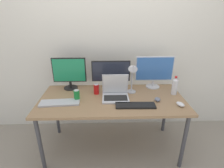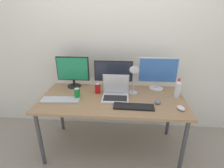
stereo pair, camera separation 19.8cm
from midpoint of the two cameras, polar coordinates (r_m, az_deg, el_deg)
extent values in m
plane|color=gray|center=(2.49, -2.42, -19.92)|extent=(16.00, 16.00, 0.00)
cube|color=silver|center=(2.45, -2.82, 13.67)|extent=(7.00, 0.08, 2.60)
cylinder|color=#424247|center=(2.17, -24.97, -17.75)|extent=(0.04, 0.04, 0.71)
cylinder|color=#424247|center=(2.14, 19.91, -17.50)|extent=(0.04, 0.04, 0.71)
cylinder|color=#424247|center=(2.67, -19.75, -8.64)|extent=(0.04, 0.04, 0.71)
cylinder|color=#424247|center=(2.65, 14.92, -8.32)|extent=(0.04, 0.04, 0.71)
cube|color=#93704C|center=(2.07, -2.76, -5.04)|extent=(1.69, 0.79, 0.03)
cylinder|color=black|center=(2.40, -15.58, -1.23)|extent=(0.18, 0.18, 0.01)
cylinder|color=black|center=(2.38, -15.70, -0.19)|extent=(0.03, 0.03, 0.08)
cube|color=black|center=(2.31, -16.23, 4.36)|extent=(0.42, 0.02, 0.32)
cube|color=#1E8C59|center=(2.30, -16.30, 4.26)|extent=(0.40, 0.01, 0.29)
cylinder|color=black|center=(2.32, -2.79, -1.19)|extent=(0.20, 0.20, 0.01)
cylinder|color=black|center=(2.30, -2.81, -0.04)|extent=(0.03, 0.03, 0.09)
cube|color=black|center=(2.24, -2.90, 4.19)|extent=(0.49, 0.02, 0.27)
cube|color=#232838|center=(2.22, -2.91, 4.08)|extent=(0.47, 0.01, 0.25)
cylinder|color=silver|center=(2.39, 10.83, -0.83)|extent=(0.18, 0.18, 0.01)
cylinder|color=silver|center=(2.37, 10.92, 0.25)|extent=(0.03, 0.03, 0.09)
cube|color=silver|center=(2.30, 11.30, 4.92)|extent=(0.49, 0.02, 0.32)
cube|color=#3366B2|center=(2.29, 11.36, 4.82)|extent=(0.47, 0.01, 0.30)
cube|color=silver|center=(2.04, -1.63, -4.66)|extent=(0.31, 0.26, 0.02)
cube|color=black|center=(2.02, -1.63, -4.63)|extent=(0.27, 0.14, 0.00)
cube|color=silver|center=(2.07, -1.69, -0.02)|extent=(0.31, 0.06, 0.25)
cube|color=white|center=(2.07, -1.68, -0.13)|extent=(0.28, 0.05, 0.23)
cube|color=#B2B2B7|center=(2.06, -19.39, -5.83)|extent=(0.44, 0.18, 0.02)
cube|color=black|center=(1.89, 4.67, -7.05)|extent=(0.43, 0.14, 0.02)
ellipsoid|color=slate|center=(2.03, 11.94, -5.00)|extent=(0.07, 0.10, 0.04)
ellipsoid|color=silver|center=(2.00, 18.83, -6.34)|extent=(0.10, 0.12, 0.04)
cylinder|color=silver|center=(2.22, 17.38, -1.07)|extent=(0.07, 0.07, 0.18)
cone|color=silver|center=(2.18, 17.71, 1.50)|extent=(0.06, 0.06, 0.03)
cylinder|color=red|center=(2.17, 17.79, 2.11)|extent=(0.03, 0.03, 0.02)
cylinder|color=#197F33|center=(2.05, -14.17, -3.67)|extent=(0.07, 0.07, 0.12)
cylinder|color=silver|center=(2.02, -14.34, -2.08)|extent=(0.06, 0.06, 0.00)
cylinder|color=red|center=(2.16, -7.77, -1.73)|extent=(0.07, 0.07, 0.12)
cylinder|color=silver|center=(2.13, -7.86, -0.19)|extent=(0.06, 0.06, 0.00)
cylinder|color=#B7B7BC|center=(2.21, 3.78, -2.53)|extent=(0.11, 0.11, 0.01)
cylinder|color=#B7B7BC|center=(2.14, 3.88, 1.27)|extent=(0.02, 0.02, 0.30)
cone|color=#B7B7BC|center=(2.03, 4.18, 5.38)|extent=(0.11, 0.12, 0.11)
camera|label=1|loc=(0.10, -92.86, -1.22)|focal=28.00mm
camera|label=2|loc=(0.10, 87.14, 1.22)|focal=28.00mm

